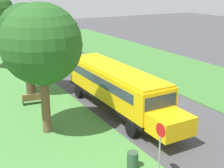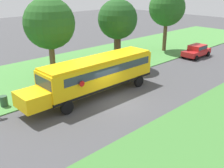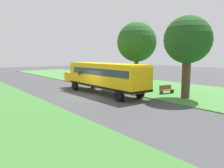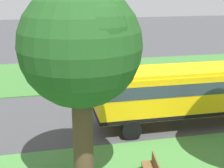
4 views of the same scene
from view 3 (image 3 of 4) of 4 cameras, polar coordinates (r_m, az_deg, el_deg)
The scene contains 8 objects.
ground_plane at distance 21.38m, azimuth -7.00°, elevation -3.22°, with size 120.00×120.00×0.00m, color #424244.
grass_verge at distance 27.79m, azimuth 10.96°, elevation -0.75°, with size 12.00×80.00×0.08m, color #47843D.
school_bus at distance 22.43m, azimuth -2.16°, elevation 2.29°, with size 2.84×12.42×3.16m.
oak_tree_beside_bus at distance 26.72m, azimuth 6.38°, elevation 10.72°, with size 4.68×4.68×7.87m.
oak_tree_roadside_mid at distance 21.01m, azimuth 19.20°, elevation 10.86°, with size 4.22×4.22×7.45m.
stop_sign at distance 30.31m, azimuth -7.38°, elevation 3.22°, with size 0.08×0.68×2.74m.
park_bench at distance 23.04m, azimuth 14.02°, elevation -1.42°, with size 1.65×0.70×0.92m.
trash_bin at distance 29.86m, azimuth -5.01°, elevation 0.71°, with size 0.56×0.56×0.90m, color #2D4C33.
Camera 3 is at (10.78, 18.04, 3.94)m, focal length 35.00 mm.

